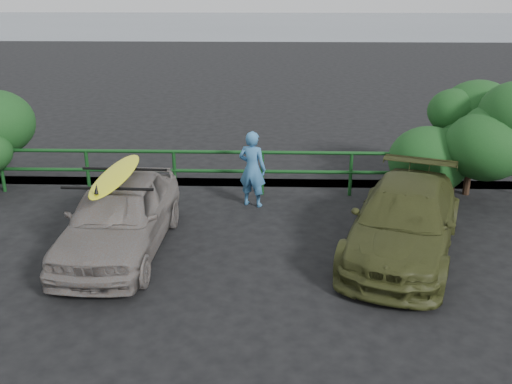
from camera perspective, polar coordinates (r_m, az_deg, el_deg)
ground at (r=8.69m, az=-6.86°, el=-11.80°), size 80.00×80.00×0.00m
ocean at (r=67.44m, az=0.77°, el=16.44°), size 200.00×200.00×0.00m
guardrail at (r=12.99m, az=-3.80°, el=1.98°), size 14.00×0.08×1.04m
shrub_left at (r=14.47m, az=-23.04°, el=4.67°), size 3.20×2.40×2.19m
shrub_right at (r=13.73m, az=17.69°, el=5.15°), size 3.20×2.40×2.46m
sedan at (r=10.44m, az=-13.48°, el=-2.32°), size 1.74×4.04×1.36m
olive_vehicle at (r=10.43m, az=14.62°, el=-2.80°), size 3.08×4.62×1.24m
man at (r=12.19m, az=-0.38°, el=2.32°), size 0.70×0.58×1.66m
roof_rack at (r=10.20m, az=-13.80°, el=1.34°), size 1.59×1.14×0.05m
surfboard at (r=10.18m, az=-13.83°, el=1.67°), size 0.59×2.47×0.07m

